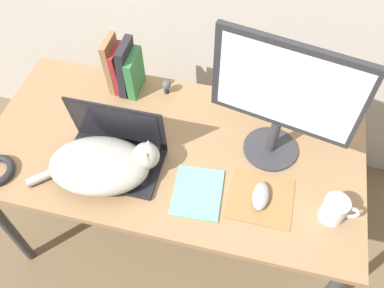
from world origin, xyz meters
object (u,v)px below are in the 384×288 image
(mug, at_px, (335,210))
(laptop, at_px, (114,152))
(external_monitor, at_px, (284,97))
(webcam, at_px, (166,86))
(notepad, at_px, (197,192))
(computer_mouse, at_px, (261,196))
(book_row, at_px, (124,68))
(cat, at_px, (103,165))

(mug, bearing_deg, laptop, 176.29)
(external_monitor, bearing_deg, webcam, 156.97)
(external_monitor, bearing_deg, notepad, -132.18)
(laptop, bearing_deg, computer_mouse, -4.13)
(notepad, relative_size, mug, 1.76)
(computer_mouse, distance_m, notepad, 0.22)
(laptop, xyz_separation_m, computer_mouse, (0.55, -0.04, -0.03))
(computer_mouse, bearing_deg, webcam, 137.53)
(notepad, distance_m, webcam, 0.51)
(external_monitor, distance_m, computer_mouse, 0.35)
(laptop, xyz_separation_m, book_row, (-0.08, 0.37, 0.06))
(book_row, xyz_separation_m, webcam, (0.18, 0.01, -0.07))
(cat, xyz_separation_m, book_row, (-0.07, 0.45, 0.04))
(book_row, xyz_separation_m, mug, (0.88, -0.42, -0.06))
(webcam, bearing_deg, mug, -31.50)
(laptop, height_order, notepad, laptop)
(computer_mouse, bearing_deg, laptop, 175.87)
(external_monitor, bearing_deg, book_row, 163.55)
(laptop, distance_m, cat, 0.08)
(cat, distance_m, webcam, 0.47)
(webcam, bearing_deg, computer_mouse, -42.47)
(external_monitor, xyz_separation_m, book_row, (-0.64, 0.19, -0.18))
(computer_mouse, bearing_deg, cat, -176.32)
(computer_mouse, distance_m, webcam, 0.62)
(webcam, distance_m, mug, 0.83)
(computer_mouse, xyz_separation_m, book_row, (-0.63, 0.41, 0.09))
(laptop, height_order, external_monitor, external_monitor)
(book_row, distance_m, notepad, 0.61)
(laptop, xyz_separation_m, external_monitor, (0.56, 0.18, 0.24))
(cat, relative_size, mug, 3.66)
(webcam, bearing_deg, external_monitor, -23.03)
(book_row, bearing_deg, webcam, 2.92)
(external_monitor, bearing_deg, mug, -44.50)
(cat, bearing_deg, external_monitor, 24.23)
(computer_mouse, bearing_deg, book_row, 147.06)
(laptop, bearing_deg, book_row, 102.68)
(external_monitor, xyz_separation_m, webcam, (-0.47, 0.20, -0.25))
(cat, bearing_deg, book_row, 99.14)
(notepad, distance_m, mug, 0.47)
(notepad, bearing_deg, computer_mouse, 7.90)
(computer_mouse, relative_size, mug, 0.92)
(laptop, relative_size, book_row, 1.48)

